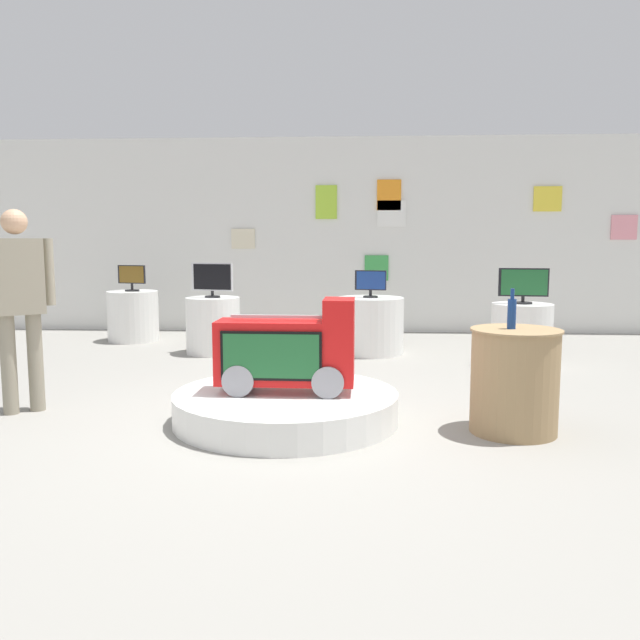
% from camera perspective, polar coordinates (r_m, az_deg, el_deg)
% --- Properties ---
extents(ground_plane, '(30.00, 30.00, 0.00)m').
position_cam_1_polar(ground_plane, '(4.86, -4.09, -9.60)').
color(ground_plane, gray).
extents(back_wall_display, '(11.40, 0.13, 2.94)m').
position_cam_1_polar(back_wall_display, '(9.88, -0.15, 7.52)').
color(back_wall_display, silver).
rests_on(back_wall_display, ground).
extents(main_display_pedestal, '(1.74, 1.74, 0.23)m').
position_cam_1_polar(main_display_pedestal, '(5.01, -3.05, -7.70)').
color(main_display_pedestal, white).
rests_on(main_display_pedestal, ground).
extents(novelty_firetruck_tv, '(1.06, 0.43, 0.73)m').
position_cam_1_polar(novelty_firetruck_tv, '(4.92, -2.86, -3.07)').
color(novelty_firetruck_tv, gray).
rests_on(novelty_firetruck_tv, main_display_pedestal).
extents(display_pedestal_left_rear, '(0.67, 0.67, 0.70)m').
position_cam_1_polar(display_pedestal_left_rear, '(7.51, 17.50, -1.26)').
color(display_pedestal_left_rear, white).
rests_on(display_pedestal_left_rear, ground).
extents(tv_on_left_rear, '(0.54, 0.20, 0.40)m').
position_cam_1_polar(tv_on_left_rear, '(7.45, 17.67, 3.04)').
color(tv_on_left_rear, black).
rests_on(tv_on_left_rear, display_pedestal_left_rear).
extents(display_pedestal_center_rear, '(0.70, 0.70, 0.70)m').
position_cam_1_polar(display_pedestal_center_rear, '(9.34, -16.30, 0.35)').
color(display_pedestal_center_rear, white).
rests_on(display_pedestal_center_rear, ground).
extents(tv_on_center_rear, '(0.41, 0.20, 0.36)m').
position_cam_1_polar(tv_on_center_rear, '(9.29, -16.42, 3.72)').
color(tv_on_center_rear, black).
rests_on(tv_on_center_rear, display_pedestal_center_rear).
extents(display_pedestal_right_rear, '(0.67, 0.67, 0.70)m').
position_cam_1_polar(display_pedestal_right_rear, '(8.08, -9.50, -0.47)').
color(display_pedestal_right_rear, white).
rests_on(display_pedestal_right_rear, ground).
extents(tv_on_right_rear, '(0.54, 0.19, 0.43)m').
position_cam_1_polar(tv_on_right_rear, '(8.02, -9.58, 3.67)').
color(tv_on_right_rear, black).
rests_on(tv_on_right_rear, display_pedestal_right_rear).
extents(display_pedestal_far_right, '(0.83, 0.83, 0.70)m').
position_cam_1_polar(display_pedestal_far_right, '(7.98, 4.49, -0.49)').
color(display_pedestal_far_right, white).
rests_on(display_pedestal_far_right, ground).
extents(tv_on_far_right, '(0.39, 0.18, 0.34)m').
position_cam_1_polar(tv_on_far_right, '(7.92, 4.53, 3.34)').
color(tv_on_far_right, black).
rests_on(tv_on_far_right, display_pedestal_far_right).
extents(side_table_round, '(0.65, 0.65, 0.76)m').
position_cam_1_polar(side_table_round, '(4.87, 16.93, -5.13)').
color(side_table_round, '#9E7F56').
rests_on(side_table_round, ground).
extents(bottle_on_side_table, '(0.06, 0.06, 0.29)m').
position_cam_1_polar(bottle_on_side_table, '(4.79, 16.71, 0.64)').
color(bottle_on_side_table, navy).
rests_on(bottle_on_side_table, side_table_round).
extents(shopper_browsing_near_truck, '(0.47, 0.39, 1.64)m').
position_cam_1_polar(shopper_browsing_near_truck, '(5.67, -25.27, 2.00)').
color(shopper_browsing_near_truck, gray).
rests_on(shopper_browsing_near_truck, ground).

